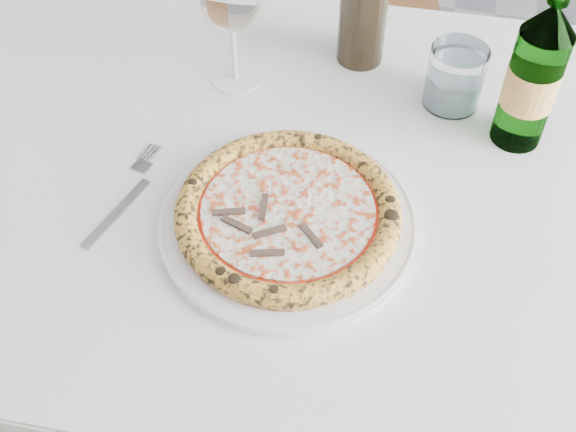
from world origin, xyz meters
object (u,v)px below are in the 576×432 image
object	(u,v)px
pizza	(288,213)
wine_glass	(231,0)
dining_table	(305,216)
beer_bottle	(534,76)
tumbler	(454,80)
plate	(288,222)

from	to	relation	value
pizza	wine_glass	xyz separation A→B (m)	(-0.14, 0.26, 0.11)
dining_table	beer_bottle	xyz separation A→B (m)	(0.26, 0.13, 0.20)
dining_table	tumbler	distance (m)	0.28
wine_glass	beer_bottle	distance (m)	0.41
plate	tumbler	size ratio (longest dim) A/B	3.53
plate	dining_table	bearing A→B (deg)	90.00
dining_table	plate	bearing A→B (deg)	-90.00
plate	beer_bottle	xyz separation A→B (m)	(0.26, 0.23, 0.10)
dining_table	wine_glass	distance (m)	0.31
pizza	tumbler	bearing A→B (deg)	59.27
plate	tumbler	distance (m)	0.33
plate	pizza	size ratio (longest dim) A/B	1.16
tumbler	beer_bottle	size ratio (longest dim) A/B	0.34
tumbler	beer_bottle	world-z (taller)	beer_bottle
pizza	wine_glass	size ratio (longest dim) A/B	1.45
dining_table	plate	xyz separation A→B (m)	(-0.00, -0.10, 0.10)
plate	pizza	xyz separation A→B (m)	(-0.00, -0.00, 0.02)
wine_glass	tumbler	world-z (taller)	wine_glass
pizza	beer_bottle	world-z (taller)	beer_bottle
pizza	beer_bottle	bearing A→B (deg)	41.48
beer_bottle	dining_table	bearing A→B (deg)	-153.27
plate	beer_bottle	distance (m)	0.36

